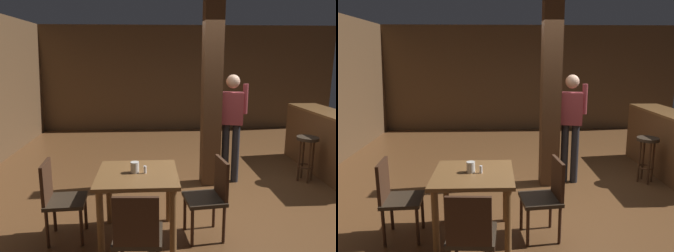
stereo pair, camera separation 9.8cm
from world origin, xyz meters
TOP-DOWN VIEW (x-y plane):
  - ground_plane at (0.00, 0.00)m, footprint 10.80×10.80m
  - wall_back at (0.00, 4.50)m, footprint 8.00×0.10m
  - pillar at (-0.16, 0.44)m, footprint 0.28×0.28m
  - dining_table at (-1.24, -1.12)m, footprint 0.86×0.86m
  - chair_east at (-0.44, -1.13)m, footprint 0.47×0.47m
  - chair_south at (-1.22, -1.93)m, footprint 0.44×0.44m
  - chair_west at (-2.10, -1.11)m, footprint 0.45×0.45m
  - napkin_cup at (-1.27, -1.11)m, footprint 0.09×0.09m
  - salt_shaker at (-1.16, -1.14)m, footprint 0.03×0.03m
  - standing_person at (0.18, 0.49)m, footprint 0.47×0.27m
  - bar_counter at (1.88, 0.79)m, footprint 0.56×2.27m
  - bar_stool_near at (1.41, 0.44)m, footprint 0.34×0.34m

SIDE VIEW (x-z plane):
  - ground_plane at x=0.00m, z-range 0.00..0.00m
  - chair_east at x=-0.44m, z-range 0.06..0.95m
  - chair_south at x=-1.22m, z-range 0.06..0.95m
  - chair_west at x=-2.10m, z-range 0.06..0.95m
  - bar_counter at x=1.88m, z-range 0.01..1.07m
  - bar_stool_near at x=1.41m, z-range 0.18..0.92m
  - dining_table at x=-1.24m, z-range 0.24..1.00m
  - salt_shaker at x=-1.16m, z-range 0.76..0.85m
  - napkin_cup at x=-1.27m, z-range 0.76..0.88m
  - standing_person at x=0.18m, z-range 0.14..1.86m
  - wall_back at x=0.00m, z-range 0.00..2.80m
  - pillar at x=-0.16m, z-range 0.00..2.80m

